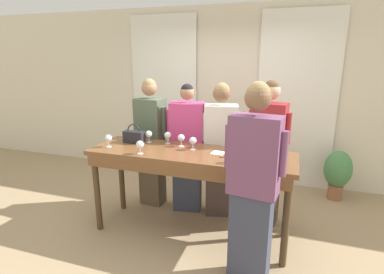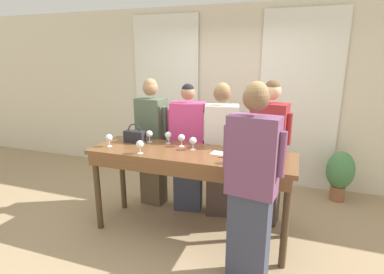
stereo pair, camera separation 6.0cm
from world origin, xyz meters
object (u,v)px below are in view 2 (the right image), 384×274
handbag (135,136)px  wine_glass_back_left (254,155)px  guest_striped_shirt (268,153)px  wine_glass_back_right (109,138)px  potted_plant (340,172)px  wine_glass_front_left (193,141)px  tasting_bar (189,163)px  wine_glass_back_mid (269,153)px  wine_glass_front_right (149,134)px  wine_glass_center_right (168,135)px  wine_glass_center_mid (140,144)px  guest_olive_jacket (152,142)px  wine_glass_center_left (235,153)px  wine_glass_front_mid (181,138)px  guest_cream_sweater (221,150)px  wine_bottle (274,157)px  guest_pink_top (188,149)px  host_pouring (251,184)px

handbag → wine_glass_back_left: 1.52m
wine_glass_back_left → guest_striped_shirt: bearing=84.6°
wine_glass_back_right → potted_plant: bearing=30.9°
wine_glass_front_left → handbag: bearing=176.5°
tasting_bar → wine_glass_back_mid: size_ratio=15.57×
wine_glass_front_right → wine_glass_center_right: same height
wine_glass_front_right → handbag: bearing=-158.2°
wine_glass_front_left → wine_glass_center_mid: same height
wine_glass_center_mid → wine_glass_back_left: same height
tasting_bar → guest_olive_jacket: guest_olive_jacket is taller
wine_glass_center_left → guest_striped_shirt: 0.82m
wine_glass_back_left → potted_plant: bearing=58.8°
guest_olive_jacket → guest_striped_shirt: size_ratio=0.99×
wine_glass_front_mid → wine_glass_center_right: size_ratio=1.00×
handbag → guest_cream_sweater: (0.98, 0.42, -0.20)m
handbag → wine_glass_front_left: bearing=-3.5°
wine_glass_front_right → wine_bottle: bearing=-16.4°
wine_glass_center_mid → handbag: bearing=127.0°
tasting_bar → wine_glass_front_mid: bearing=131.1°
tasting_bar → guest_olive_jacket: 0.94m
wine_glass_back_right → guest_pink_top: size_ratio=0.09×
wine_glass_front_mid → potted_plant: size_ratio=0.20×
wine_glass_back_right → wine_glass_back_mid: bearing=1.4°
wine_glass_center_left → wine_glass_center_mid: 1.02m
tasting_bar → host_pouring: bearing=-34.6°
wine_bottle → wine_glass_center_mid: bearing=179.7°
wine_glass_center_right → wine_glass_back_right: size_ratio=1.00×
wine_glass_back_right → guest_pink_top: 1.03m
wine_glass_front_left → wine_glass_back_right: 0.98m
handbag → potted_plant: handbag is taller
tasting_bar → wine_glass_center_mid: bearing=-156.4°
wine_glass_front_right → guest_pink_top: guest_pink_top is taller
wine_glass_back_right → guest_striped_shirt: 1.88m
tasting_bar → guest_olive_jacket: size_ratio=1.30×
wine_glass_back_mid → guest_pink_top: guest_pink_top is taller
wine_glass_front_mid → wine_glass_back_right: same height
wine_glass_front_mid → guest_pink_top: size_ratio=0.09×
guest_striped_shirt → guest_cream_sweater: bearing=180.0°
wine_glass_front_mid → guest_olive_jacket: (-0.58, 0.39, -0.21)m
tasting_bar → guest_striped_shirt: size_ratio=1.29×
wine_glass_front_right → guest_pink_top: 0.57m
wine_glass_front_right → guest_cream_sweater: 0.91m
wine_glass_front_mid → potted_plant: 2.41m
wine_glass_back_right → guest_pink_top: bearing=42.8°
wine_bottle → wine_glass_center_left: 0.38m
handbag → guest_cream_sweater: 1.08m
wine_glass_center_right → wine_glass_front_left: bearing=-20.5°
wine_glass_front_mid → wine_glass_front_right: same height
handbag → guest_olive_jacket: 0.46m
guest_pink_top → potted_plant: guest_pink_top is taller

